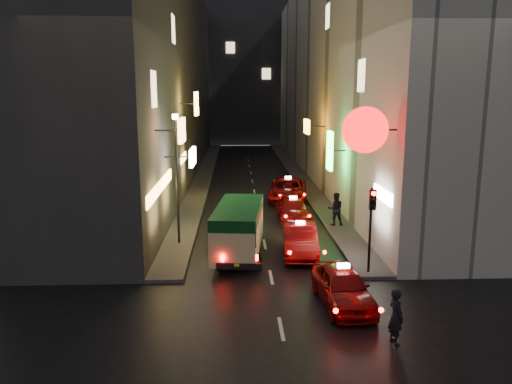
{
  "coord_description": "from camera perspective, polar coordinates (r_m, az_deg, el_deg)",
  "views": [
    {
      "loc": [
        -1.4,
        -10.6,
        7.33
      ],
      "look_at": [
        -0.43,
        13.0,
        2.64
      ],
      "focal_mm": 35.0,
      "sensor_mm": 36.0,
      "label": 1
    }
  ],
  "objects": [
    {
      "name": "taxi_third",
      "position": [
        29.29,
        4.27,
        -1.81
      ],
      "size": [
        1.95,
        4.63,
        1.63
      ],
      "color": "maroon",
      "rests_on": "ground"
    },
    {
      "name": "taxi_far",
      "position": [
        34.61,
        3.69,
        0.49
      ],
      "size": [
        3.02,
        5.84,
        1.95
      ],
      "color": "maroon",
      "rests_on": "ground"
    },
    {
      "name": "taxi_near",
      "position": [
        17.99,
        9.9,
        -10.26
      ],
      "size": [
        2.39,
        5.1,
        1.75
      ],
      "color": "maroon",
      "rests_on": "ground"
    },
    {
      "name": "lamp_post",
      "position": [
        24.04,
        -9.03,
        2.46
      ],
      "size": [
        0.28,
        0.28,
        6.22
      ],
      "color": "black",
      "rests_on": "sidewalk_left"
    },
    {
      "name": "minibus",
      "position": [
        22.62,
        -1.99,
        -3.74
      ],
      "size": [
        2.51,
        5.68,
        2.36
      ],
      "color": "#DCC689",
      "rests_on": "ground"
    },
    {
      "name": "taxi_second",
      "position": [
        23.14,
        5.05,
        -5.14
      ],
      "size": [
        2.48,
        5.32,
        1.82
      ],
      "color": "maroon",
      "rests_on": "ground"
    },
    {
      "name": "building_right",
      "position": [
        45.6,
        9.8,
        13.17
      ],
      "size": [
        8.18,
        52.0,
        18.0
      ],
      "color": "beige",
      "rests_on": "ground"
    },
    {
      "name": "sidewalk_left",
      "position": [
        45.27,
        -5.94,
        1.95
      ],
      "size": [
        1.5,
        52.0,
        0.15
      ],
      "primitive_type": "cube",
      "color": "#44423F",
      "rests_on": "ground"
    },
    {
      "name": "pedestrian_crossing",
      "position": [
        15.69,
        15.72,
        -13.16
      ],
      "size": [
        0.55,
        0.71,
        1.93
      ],
      "primitive_type": "imported",
      "rotation": [
        0.0,
        0.0,
        1.81
      ],
      "color": "black",
      "rests_on": "ground"
    },
    {
      "name": "pedestrian_sidewalk",
      "position": [
        27.83,
        9.06,
        -1.68
      ],
      "size": [
        0.78,
        0.5,
        2.06
      ],
      "primitive_type": "imported",
      "rotation": [
        0.0,
        0.0,
        3.13
      ],
      "color": "black",
      "rests_on": "sidewalk_right"
    },
    {
      "name": "building_far",
      "position": [
        76.7,
        -1.35,
        13.98
      ],
      "size": [
        30.0,
        10.0,
        22.0
      ],
      "primitive_type": "cube",
      "color": "#2F2F34",
      "rests_on": "ground"
    },
    {
      "name": "sidewalk_right",
      "position": [
        45.54,
        4.8,
        2.03
      ],
      "size": [
        1.5,
        52.0,
        0.15
      ],
      "primitive_type": "cube",
      "color": "#44423F",
      "rests_on": "ground"
    },
    {
      "name": "building_left",
      "position": [
        45.11,
        -11.06,
        13.15
      ],
      "size": [
        7.52,
        52.0,
        18.0
      ],
      "color": "#3A3734",
      "rests_on": "ground"
    },
    {
      "name": "traffic_light",
      "position": [
        20.36,
        13.1,
        -2.25
      ],
      "size": [
        0.26,
        0.43,
        3.5
      ],
      "color": "black",
      "rests_on": "sidewalk_right"
    }
  ]
}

